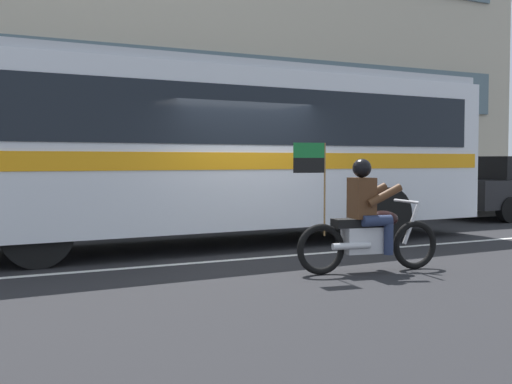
# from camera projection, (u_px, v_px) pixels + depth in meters

# --- Properties ---
(ground_plane) EXTENTS (60.00, 60.00, 0.00)m
(ground_plane) POSITION_uv_depth(u_px,v_px,m) (245.00, 253.00, 10.81)
(ground_plane) COLOR black
(sidewalk_curb) EXTENTS (28.00, 3.80, 0.15)m
(sidewalk_curb) POSITION_uv_depth(u_px,v_px,m) (150.00, 222.00, 15.33)
(sidewalk_curb) COLOR #A39E93
(sidewalk_curb) RESTS_ON ground_plane
(lane_center_stripe) EXTENTS (26.60, 0.14, 0.01)m
(lane_center_stripe) POSITION_uv_depth(u_px,v_px,m) (262.00, 258.00, 10.27)
(lane_center_stripe) COLOR silver
(lane_center_stripe) RESTS_ON ground_plane
(office_building_facade) EXTENTS (28.00, 0.89, 10.95)m
(office_building_facade) POSITION_uv_depth(u_px,v_px,m) (121.00, 10.00, 17.10)
(office_building_facade) COLOR #B2A893
(office_building_facade) RESTS_ON ground_plane
(transit_bus) EXTENTS (10.77, 2.97, 3.22)m
(transit_bus) POSITION_uv_depth(u_px,v_px,m) (216.00, 141.00, 11.77)
(transit_bus) COLOR silver
(transit_bus) RESTS_ON ground_plane
(motorcycle_with_rider) EXTENTS (2.18, 0.69, 1.78)m
(motorcycle_with_rider) POSITION_uv_depth(u_px,v_px,m) (368.00, 224.00, 8.95)
(motorcycle_with_rider) COLOR black
(motorcycle_with_rider) RESTS_ON ground_plane
(fire_hydrant) EXTENTS (0.22, 0.30, 0.75)m
(fire_hydrant) POSITION_uv_depth(u_px,v_px,m) (340.00, 200.00, 16.71)
(fire_hydrant) COLOR gold
(fire_hydrant) RESTS_ON sidewalk_curb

